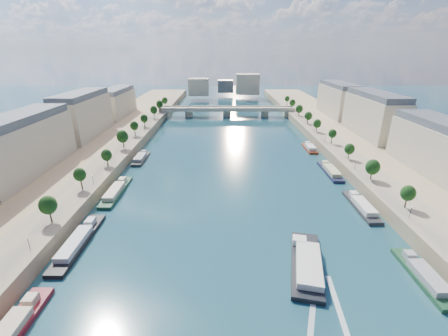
{
  "coord_description": "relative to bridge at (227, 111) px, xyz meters",
  "views": [
    {
      "loc": [
        -3.8,
        -33.01,
        52.56
      ],
      "look_at": [
        -3.13,
        86.96,
        5.0
      ],
      "focal_mm": 24.0,
      "sensor_mm": 36.0,
      "label": 1
    }
  ],
  "objects": [
    {
      "name": "moored_barges_right",
      "position": [
        45.5,
        -161.87,
        -4.24
      ],
      "size": [
        5.0,
        159.42,
        3.6
      ],
      "color": "black",
      "rests_on": "ground"
    },
    {
      "name": "trees_left",
      "position": [
        -55.0,
        -115.55,
        5.39
      ],
      "size": [
        4.8,
        268.8,
        8.26
      ],
      "color": "#382B1E",
      "rests_on": "ground"
    },
    {
      "name": "lamps_left",
      "position": [
        -52.5,
        -127.55,
        2.7
      ],
      "size": [
        0.36,
        200.36,
        4.28
      ],
      "color": "black",
      "rests_on": "ground"
    },
    {
      "name": "trees_right",
      "position": [
        55.0,
        -107.55,
        5.39
      ],
      "size": [
        4.8,
        268.8,
        8.26
      ],
      "color": "#382B1E",
      "rests_on": "ground"
    },
    {
      "name": "pave_left",
      "position": [
        -57.0,
        -117.55,
        -0.03
      ],
      "size": [
        14.0,
        520.0,
        0.1
      ],
      "primitive_type": "cube",
      "color": "gray",
      "rests_on": "quay_left"
    },
    {
      "name": "quay_right",
      "position": [
        72.0,
        -117.55,
        -2.58
      ],
      "size": [
        44.0,
        520.0,
        5.0
      ],
      "primitive_type": "cube",
      "color": "#9E8460",
      "rests_on": "ground"
    },
    {
      "name": "buildings_left",
      "position": [
        -85.0,
        -105.55,
        11.37
      ],
      "size": [
        16.0,
        226.0,
        23.2
      ],
      "color": "beige",
      "rests_on": "ground"
    },
    {
      "name": "skyline",
      "position": [
        3.19,
        101.98,
        9.57
      ],
      "size": [
        79.0,
        42.0,
        22.0
      ],
      "color": "beige",
      "rests_on": "ground"
    },
    {
      "name": "moored_barges_left",
      "position": [
        -45.5,
        -174.32,
        -4.24
      ],
      "size": [
        5.0,
        150.84,
        3.6
      ],
      "color": "#161E30",
      "rests_on": "ground"
    },
    {
      "name": "lamps_right",
      "position": [
        52.5,
        -112.55,
        2.7
      ],
      "size": [
        0.36,
        200.36,
        4.28
      ],
      "color": "black",
      "rests_on": "ground"
    },
    {
      "name": "wake",
      "position": [
        18.0,
        -204.26,
        -5.06
      ],
      "size": [
        13.2,
        25.99,
        0.04
      ],
      "color": "silver",
      "rests_on": "ground"
    },
    {
      "name": "bridge",
      "position": [
        0.0,
        0.0,
        0.0
      ],
      "size": [
        112.0,
        12.0,
        8.15
      ],
      "color": "#C1B79E",
      "rests_on": "ground"
    },
    {
      "name": "buildings_right",
      "position": [
        85.0,
        -105.55,
        11.37
      ],
      "size": [
        16.0,
        226.0,
        23.2
      ],
      "color": "beige",
      "rests_on": "ground"
    },
    {
      "name": "ground",
      "position": [
        0.0,
        -117.55,
        -5.08
      ],
      "size": [
        700.0,
        700.0,
        0.0
      ],
      "primitive_type": "plane",
      "color": "#0D313D",
      "rests_on": "ground"
    },
    {
      "name": "tour_barge",
      "position": [
        18.0,
        -187.62,
        -4.13
      ],
      "size": [
        13.02,
        27.18,
        3.67
      ],
      "rotation": [
        0.0,
        0.0,
        -0.22
      ],
      "color": "black",
      "rests_on": "ground"
    },
    {
      "name": "pave_right",
      "position": [
        57.0,
        -117.55,
        -0.03
      ],
      "size": [
        14.0,
        520.0,
        0.1
      ],
      "primitive_type": "cube",
      "color": "gray",
      "rests_on": "quay_right"
    },
    {
      "name": "quay_left",
      "position": [
        -72.0,
        -117.55,
        -2.58
      ],
      "size": [
        44.0,
        520.0,
        5.0
      ],
      "primitive_type": "cube",
      "color": "#9E8460",
      "rests_on": "ground"
    }
  ]
}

